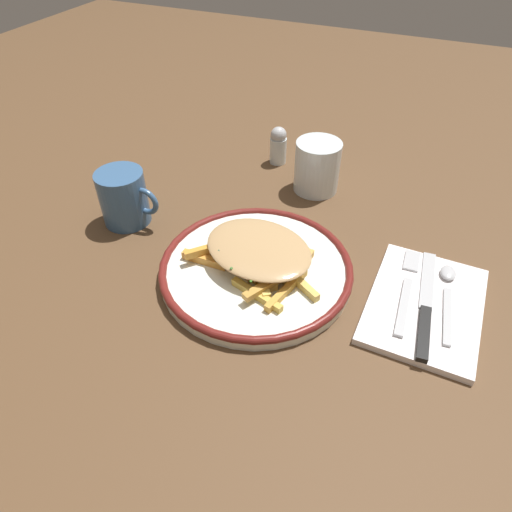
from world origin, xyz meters
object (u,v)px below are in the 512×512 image
(salt_shaker, at_px, (278,145))
(fork, at_px, (407,289))
(water_glass, at_px, (317,167))
(spoon, at_px, (448,289))
(coffee_mug, at_px, (124,198))
(napkin, at_px, (425,305))
(plate, at_px, (256,269))
(fries_heap, at_px, (256,253))
(knife, at_px, (425,311))

(salt_shaker, bearing_deg, fork, -42.38)
(fork, height_order, salt_shaker, salt_shaker)
(fork, xyz_separation_m, water_glass, (-0.20, 0.21, 0.03))
(salt_shaker, bearing_deg, spoon, -35.53)
(water_glass, distance_m, coffee_mug, 0.34)
(napkin, xyz_separation_m, salt_shaker, (-0.33, 0.29, 0.03))
(plate, xyz_separation_m, water_glass, (0.01, 0.26, 0.04))
(spoon, distance_m, salt_shaker, 0.44)
(plate, bearing_deg, spoon, 14.15)
(plate, distance_m, water_glass, 0.26)
(plate, relative_size, napkin, 1.38)
(fork, relative_size, spoon, 1.16)
(napkin, height_order, coffee_mug, coffee_mug)
(salt_shaker, bearing_deg, plate, -74.07)
(fork, bearing_deg, coffee_mug, -179.01)
(fork, xyz_separation_m, spoon, (0.05, 0.02, 0.00))
(fries_heap, height_order, fork, fries_heap)
(plate, bearing_deg, fork, 11.81)
(fries_heap, bearing_deg, knife, 2.10)
(knife, bearing_deg, fork, 134.27)
(napkin, xyz_separation_m, water_glass, (-0.23, 0.23, 0.04))
(fries_heap, height_order, coffee_mug, coffee_mug)
(fries_heap, xyz_separation_m, napkin, (0.24, 0.03, -0.03))
(plate, xyz_separation_m, fork, (0.21, 0.04, 0.00))
(plate, distance_m, fork, 0.22)
(plate, xyz_separation_m, salt_shaker, (-0.09, 0.32, 0.03))
(fries_heap, distance_m, fork, 0.22)
(knife, relative_size, water_glass, 2.23)
(plate, xyz_separation_m, knife, (0.24, 0.01, 0.00))
(water_glass, height_order, salt_shaker, water_glass)
(napkin, relative_size, water_glass, 2.21)
(knife, height_order, spoon, spoon)
(fork, distance_m, knife, 0.04)
(fries_heap, bearing_deg, salt_shaker, 105.79)
(napkin, xyz_separation_m, knife, (0.00, -0.02, 0.01))
(napkin, relative_size, coffee_mug, 1.94)
(fries_heap, relative_size, water_glass, 2.29)
(knife, bearing_deg, plate, -176.83)
(napkin, bearing_deg, spoon, 54.77)
(fries_heap, distance_m, water_glass, 0.25)
(fries_heap, relative_size, coffee_mug, 2.01)
(plate, bearing_deg, salt_shaker, 105.93)
(water_glass, bearing_deg, coffee_mug, -139.75)
(napkin, xyz_separation_m, coffee_mug, (-0.50, 0.00, 0.04))
(fries_heap, xyz_separation_m, spoon, (0.27, 0.06, -0.02))
(fork, bearing_deg, napkin, -23.08)
(spoon, bearing_deg, water_glass, 143.29)
(plate, bearing_deg, water_glass, 88.09)
(plate, relative_size, fries_heap, 1.33)
(plate, height_order, fries_heap, fries_heap)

